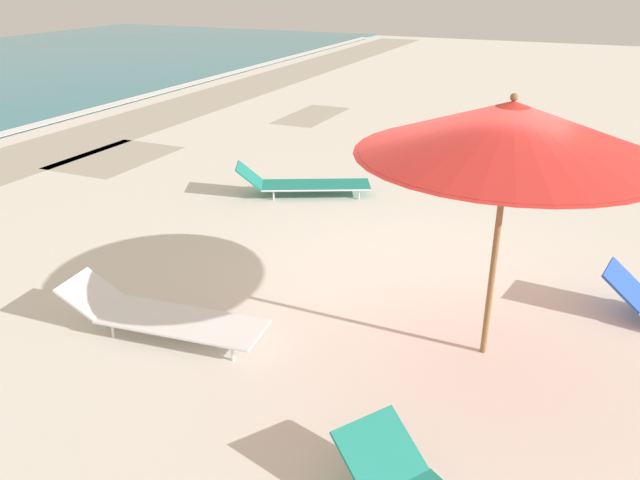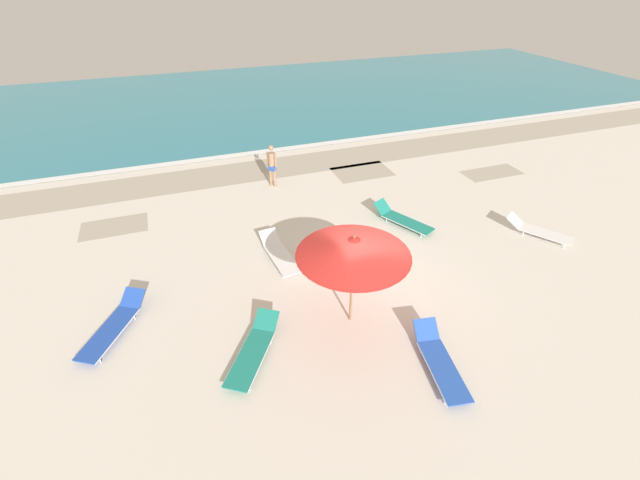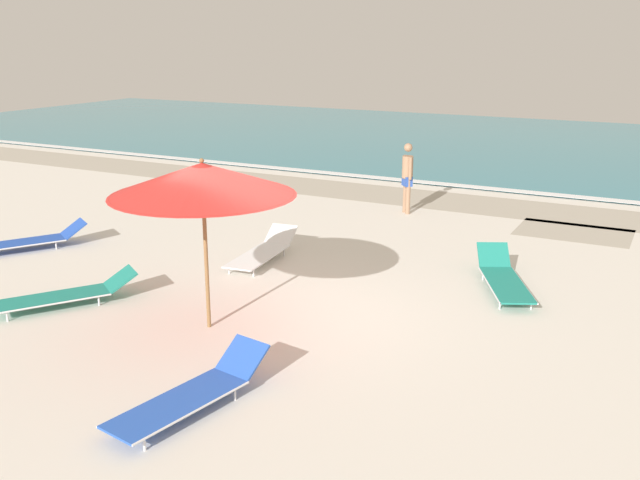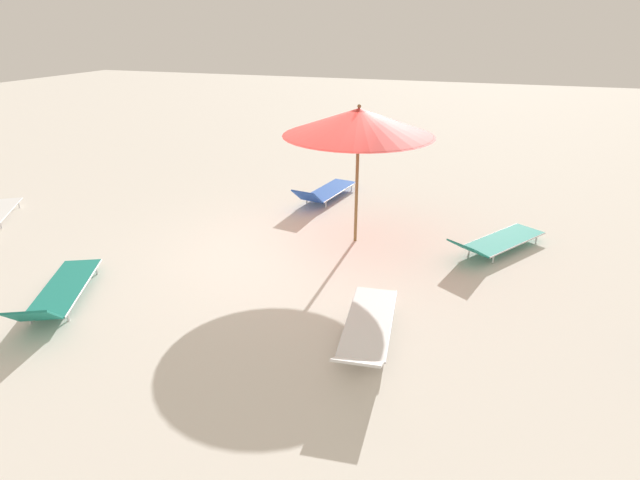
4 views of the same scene
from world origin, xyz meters
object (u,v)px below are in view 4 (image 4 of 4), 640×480
at_px(beach_umbrella, 359,122).
at_px(sun_lounger_under_umbrella, 59,292).
at_px(sun_lounger_beside_umbrella, 497,241).
at_px(sun_lounger_near_water_left, 326,191).
at_px(sun_lounger_near_water_right, 367,328).

bearing_deg(beach_umbrella, sun_lounger_under_umbrella, 46.25).
bearing_deg(sun_lounger_beside_umbrella, beach_umbrella, 41.30).
bearing_deg(sun_lounger_beside_umbrella, sun_lounger_under_umbrella, 66.93).
relative_size(beach_umbrella, sun_lounger_near_water_left, 1.19).
distance_m(sun_lounger_under_umbrella, sun_lounger_near_water_right, 4.66).
bearing_deg(sun_lounger_near_water_left, sun_lounger_near_water_right, 123.53).
xyz_separation_m(sun_lounger_under_umbrella, sun_lounger_beside_umbrella, (-6.23, -4.13, -0.01)).
xyz_separation_m(beach_umbrella, sun_lounger_beside_umbrella, (-2.63, -0.37, -2.10)).
height_order(beach_umbrella, sun_lounger_under_umbrella, beach_umbrella).
height_order(sun_lounger_under_umbrella, sun_lounger_near_water_right, sun_lounger_under_umbrella).
xyz_separation_m(sun_lounger_near_water_left, sun_lounger_near_water_right, (-2.34, 5.35, -0.00)).
height_order(beach_umbrella, sun_lounger_beside_umbrella, beach_umbrella).
distance_m(beach_umbrella, sun_lounger_near_water_right, 3.97).
xyz_separation_m(sun_lounger_under_umbrella, sun_lounger_near_water_right, (-4.63, -0.56, -0.01)).
bearing_deg(sun_lounger_near_water_left, sun_lounger_under_umbrella, 78.71).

